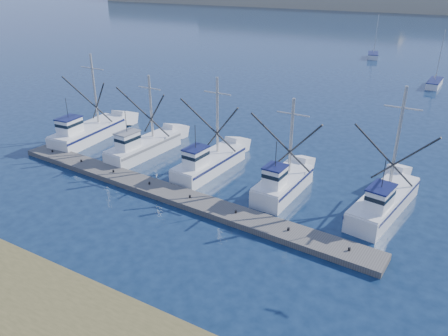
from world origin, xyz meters
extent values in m
plane|color=#0C1C35|center=(0.00, 0.00, 0.00)|extent=(500.00, 500.00, 0.00)
cube|color=#5A5751|center=(-7.21, 6.60, 0.22)|extent=(32.51, 4.19, 0.43)
cube|color=white|center=(-21.51, 12.31, 0.69)|extent=(3.37, 8.85, 1.37)
cube|color=white|center=(-21.51, 10.09, 2.12)|extent=(1.71, 2.23, 1.50)
cylinder|color=#B7B2A8|center=(-21.51, 13.79, 4.87)|extent=(0.22, 0.22, 7.01)
cube|color=white|center=(-14.08, 11.99, 0.66)|extent=(2.70, 8.14, 1.31)
cube|color=white|center=(-14.08, 9.94, 2.06)|extent=(1.40, 2.03, 1.50)
cylinder|color=#B7B2A8|center=(-14.08, 13.36, 4.26)|extent=(0.22, 0.22, 5.89)
cube|color=white|center=(-6.92, 11.95, 0.63)|extent=(2.74, 8.05, 1.27)
cube|color=white|center=(-6.92, 9.92, 2.02)|extent=(1.43, 2.01, 1.50)
cylinder|color=#B7B2A8|center=(-6.92, 13.30, 4.55)|extent=(0.22, 0.22, 6.57)
cube|color=white|center=(0.12, 11.22, 0.68)|extent=(2.52, 6.55, 1.37)
cube|color=white|center=(0.12, 9.56, 2.12)|extent=(1.38, 1.63, 1.50)
cylinder|color=#B7B2A8|center=(0.12, 12.32, 4.32)|extent=(0.22, 0.22, 5.91)
cube|color=white|center=(7.38, 12.23, 0.68)|extent=(3.49, 8.74, 1.35)
cube|color=white|center=(7.38, 10.05, 2.10)|extent=(1.60, 2.24, 1.50)
cylinder|color=#B7B2A8|center=(7.38, 13.68, 5.07)|extent=(0.22, 0.22, 7.42)
cube|color=white|center=(6.03, 54.15, 0.45)|extent=(1.81, 5.67, 0.90)
cylinder|color=#B7B2A8|center=(6.03, 54.45, 4.50)|extent=(0.12, 0.12, 7.20)
cube|color=white|center=(-7.26, 73.38, 0.45)|extent=(2.89, 5.39, 0.90)
cylinder|color=#B7B2A8|center=(-7.26, 73.68, 4.50)|extent=(0.12, 0.12, 7.20)
camera|label=1|loc=(11.18, -16.77, 15.65)|focal=35.00mm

